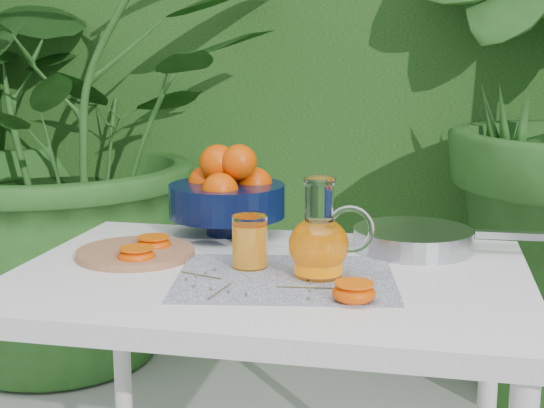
% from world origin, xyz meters
% --- Properties ---
extents(hedge_backdrop, '(8.00, 1.65, 2.50)m').
position_xyz_m(hedge_backdrop, '(0.06, 2.06, 1.19)').
color(hedge_backdrop, '#124014').
rests_on(hedge_backdrop, ground).
extents(potted_plant_left, '(2.48, 2.48, 1.81)m').
position_xyz_m(potted_plant_left, '(-1.12, 1.26, 0.91)').
color(potted_plant_left, '#2A581E').
rests_on(potted_plant_left, ground).
extents(white_table, '(1.00, 0.70, 0.75)m').
position_xyz_m(white_table, '(-0.07, 0.00, 0.67)').
color(white_table, white).
rests_on(white_table, ground).
extents(placemat, '(0.45, 0.38, 0.00)m').
position_xyz_m(placemat, '(-0.03, -0.04, 0.75)').
color(placemat, '#0D1949').
rests_on(placemat, white_table).
extents(cutting_board, '(0.26, 0.26, 0.02)m').
position_xyz_m(cutting_board, '(-0.36, 0.05, 0.76)').
color(cutting_board, '#A56E4A').
rests_on(cutting_board, white_table).
extents(fruit_bowl, '(0.28, 0.28, 0.21)m').
position_xyz_m(fruit_bowl, '(-0.23, 0.29, 0.85)').
color(fruit_bowl, black).
rests_on(fruit_bowl, white_table).
extents(juice_pitcher, '(0.16, 0.12, 0.19)m').
position_xyz_m(juice_pitcher, '(0.04, -0.02, 0.82)').
color(juice_pitcher, white).
rests_on(juice_pitcher, white_table).
extents(juice_tumbler, '(0.09, 0.09, 0.10)m').
position_xyz_m(juice_tumbler, '(-0.11, 0.01, 0.80)').
color(juice_tumbler, white).
rests_on(juice_tumbler, white_table).
extents(saute_pan, '(0.46, 0.27, 0.05)m').
position_xyz_m(saute_pan, '(0.21, 0.23, 0.78)').
color(saute_pan, '#B0B0B5').
rests_on(saute_pan, white_table).
extents(orange_halves, '(0.54, 0.33, 0.04)m').
position_xyz_m(orange_halves, '(-0.19, -0.03, 0.77)').
color(orange_halves, '#F64502').
rests_on(orange_halves, white_table).
extents(thyme_sprigs, '(0.32, 0.18, 0.01)m').
position_xyz_m(thyme_sprigs, '(-0.09, -0.11, 0.76)').
color(thyme_sprigs, brown).
rests_on(thyme_sprigs, white_table).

